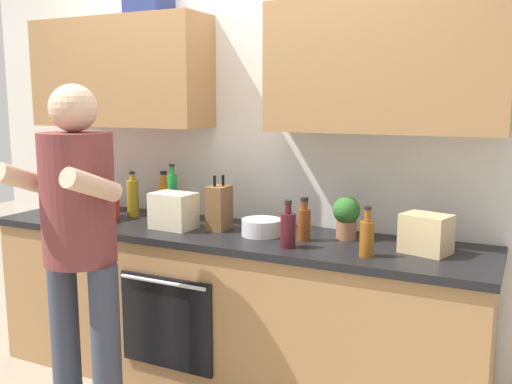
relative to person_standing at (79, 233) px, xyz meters
name	(u,v)px	position (x,y,z in m)	size (l,w,h in m)	color
ground_plane	(225,383)	(0.39, 0.69, -1.00)	(12.00, 12.00, 0.00)	gray
back_wall_unit	(246,120)	(0.39, 0.96, 0.50)	(4.00, 0.38, 2.50)	silver
counter	(224,309)	(0.39, 0.68, -0.54)	(2.84, 0.67, 0.90)	#A37547
person_standing	(79,233)	(0.00, 0.00, 0.00)	(0.49, 0.45, 1.69)	#383D4C
bottle_syrup	(367,237)	(1.23, 0.53, 0.00)	(0.07, 0.07, 0.23)	#8C4C14
bottle_water	(76,194)	(-0.81, 0.83, 0.00)	(0.06, 0.06, 0.23)	silver
bottle_wine	(288,229)	(0.85, 0.52, 0.00)	(0.07, 0.07, 0.23)	#471419
bottle_vinegar	(304,223)	(0.86, 0.68, 0.00)	(0.07, 0.07, 0.22)	brown
bottle_oil	(133,197)	(-0.31, 0.79, 0.02)	(0.07, 0.07, 0.28)	olive
bottle_hotsauce	(56,197)	(-0.79, 0.63, 0.02)	(0.07, 0.07, 0.26)	red
bottle_juice	(164,197)	(-0.15, 0.89, 0.02)	(0.07, 0.07, 0.28)	orange
bottle_soda	(173,196)	(-0.01, 0.79, 0.05)	(0.06, 0.06, 0.34)	#198C33
cup_ceramic	(47,211)	(-0.74, 0.51, -0.05)	(0.08, 0.08, 0.08)	#BF4C47
mixing_bowl	(262,227)	(0.62, 0.69, -0.05)	(0.22, 0.22, 0.09)	silver
knife_block	(219,208)	(0.35, 0.71, 0.03)	(0.10, 0.14, 0.30)	brown
potted_herb	(346,215)	(1.05, 0.81, 0.03)	(0.14, 0.14, 0.22)	#9E6647
grocery_bag_bread	(426,234)	(1.47, 0.71, 0.00)	(0.21, 0.16, 0.19)	tan
grocery_bag_crisps	(92,204)	(-0.47, 0.61, 0.00)	(0.24, 0.22, 0.18)	red
grocery_bag_rice	(173,211)	(0.11, 0.62, 0.01)	(0.24, 0.17, 0.20)	beige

